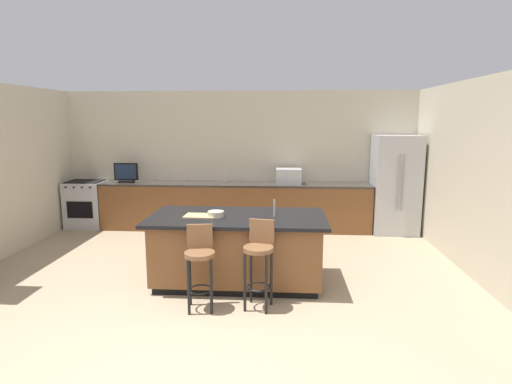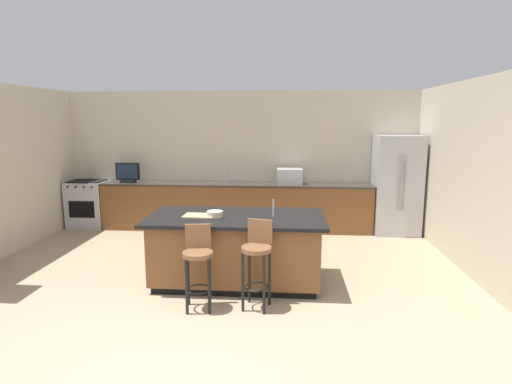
{
  "view_description": "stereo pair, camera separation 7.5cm",
  "coord_description": "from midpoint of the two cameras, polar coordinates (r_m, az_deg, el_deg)",
  "views": [
    {
      "loc": [
        0.87,
        -3.27,
        2.12
      ],
      "look_at": [
        0.46,
        2.97,
        1.03
      ],
      "focal_mm": 29.12,
      "sensor_mm": 36.0,
      "label": 1
    },
    {
      "loc": [
        0.94,
        -3.27,
        2.12
      ],
      "look_at": [
        0.46,
        2.97,
        1.03
      ],
      "focal_mm": 29.12,
      "sensor_mm": 36.0,
      "label": 2
    }
  ],
  "objects": [
    {
      "name": "ground_plane",
      "position": [
        4.0,
        -10.16,
        -22.3
      ],
      "size": [
        19.92,
        19.92,
        0.0
      ],
      "primitive_type": "plane",
      "color": "tan"
    },
    {
      "name": "wall_back",
      "position": [
        8.33,
        -1.88,
        4.51
      ],
      "size": [
        7.39,
        0.12,
        2.68
      ],
      "primitive_type": "cube",
      "color": "beige",
      "rests_on": "ground_plane"
    },
    {
      "name": "wall_right",
      "position": [
        6.36,
        28.39,
        1.64
      ],
      "size": [
        0.12,
        5.38,
        2.68
      ],
      "primitive_type": "cube",
      "color": "beige",
      "rests_on": "ground_plane"
    },
    {
      "name": "counter_back",
      "position": [
        8.1,
        -2.49,
        -1.97
      ],
      "size": [
        5.21,
        0.62,
        0.91
      ],
      "color": "brown",
      "rests_on": "ground_plane"
    },
    {
      "name": "kitchen_island",
      "position": [
        5.47,
        -2.27,
        -7.8
      ],
      "size": [
        2.27,
        1.16,
        0.9
      ],
      "color": "black",
      "rests_on": "ground_plane"
    },
    {
      "name": "refrigerator",
      "position": [
        8.18,
        18.98,
        0.92
      ],
      "size": [
        0.83,
        0.72,
        1.84
      ],
      "color": "#B7BABF",
      "rests_on": "ground_plane"
    },
    {
      "name": "range_oven",
      "position": [
        8.95,
        -21.76,
        -1.49
      ],
      "size": [
        0.73,
        0.63,
        0.93
      ],
      "color": "#B7BABF",
      "rests_on": "ground_plane"
    },
    {
      "name": "microwave",
      "position": [
        7.94,
        4.92,
        2.16
      ],
      "size": [
        0.48,
        0.36,
        0.29
      ],
      "primitive_type": "cube",
      "color": "#B7BABF",
      "rests_on": "counter_back"
    },
    {
      "name": "tv_monitor",
      "position": [
        8.46,
        -16.96,
        2.46
      ],
      "size": [
        0.46,
        0.16,
        0.38
      ],
      "color": "black",
      "rests_on": "counter_back"
    },
    {
      "name": "sink_faucet_back",
      "position": [
        8.12,
        -3.75,
        2.17
      ],
      "size": [
        0.02,
        0.02,
        0.24
      ],
      "primitive_type": "cylinder",
      "color": "#B2B2B7",
      "rests_on": "counter_back"
    },
    {
      "name": "sink_faucet_island",
      "position": [
        5.29,
        2.8,
        -2.23
      ],
      "size": [
        0.02,
        0.02,
        0.22
      ],
      "primitive_type": "cylinder",
      "color": "#B2B2B7",
      "rests_on": "kitchen_island"
    },
    {
      "name": "bar_stool_left",
      "position": [
        4.76,
        -7.52,
        -9.23
      ],
      "size": [
        0.34,
        0.36,
        0.95
      ],
      "rotation": [
        0.0,
        0.0,
        0.16
      ],
      "color": "brown",
      "rests_on": "ground_plane"
    },
    {
      "name": "bar_stool_right",
      "position": [
        4.73,
        0.63,
        -8.78
      ],
      "size": [
        0.35,
        0.36,
        1.01
      ],
      "rotation": [
        0.0,
        0.0,
        -0.21
      ],
      "color": "brown",
      "rests_on": "ground_plane"
    },
    {
      "name": "fruit_bowl",
      "position": [
        5.31,
        -5.27,
        -3.02
      ],
      "size": [
        0.21,
        0.21,
        0.08
      ],
      "primitive_type": "cylinder",
      "color": "beige",
      "rests_on": "kitchen_island"
    },
    {
      "name": "cell_phone",
      "position": [
        5.47,
        -8.04,
        -3.05
      ],
      "size": [
        0.12,
        0.16,
        0.01
      ],
      "primitive_type": "cube",
      "rotation": [
        0.0,
        0.0,
        0.36
      ],
      "color": "black",
      "rests_on": "kitchen_island"
    },
    {
      "name": "cutting_board",
      "position": [
        5.36,
        -7.39,
        -3.24
      ],
      "size": [
        0.41,
        0.29,
        0.02
      ],
      "primitive_type": "cube",
      "rotation": [
        0.0,
        0.0,
        -0.04
      ],
      "color": "tan",
      "rests_on": "kitchen_island"
    }
  ]
}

